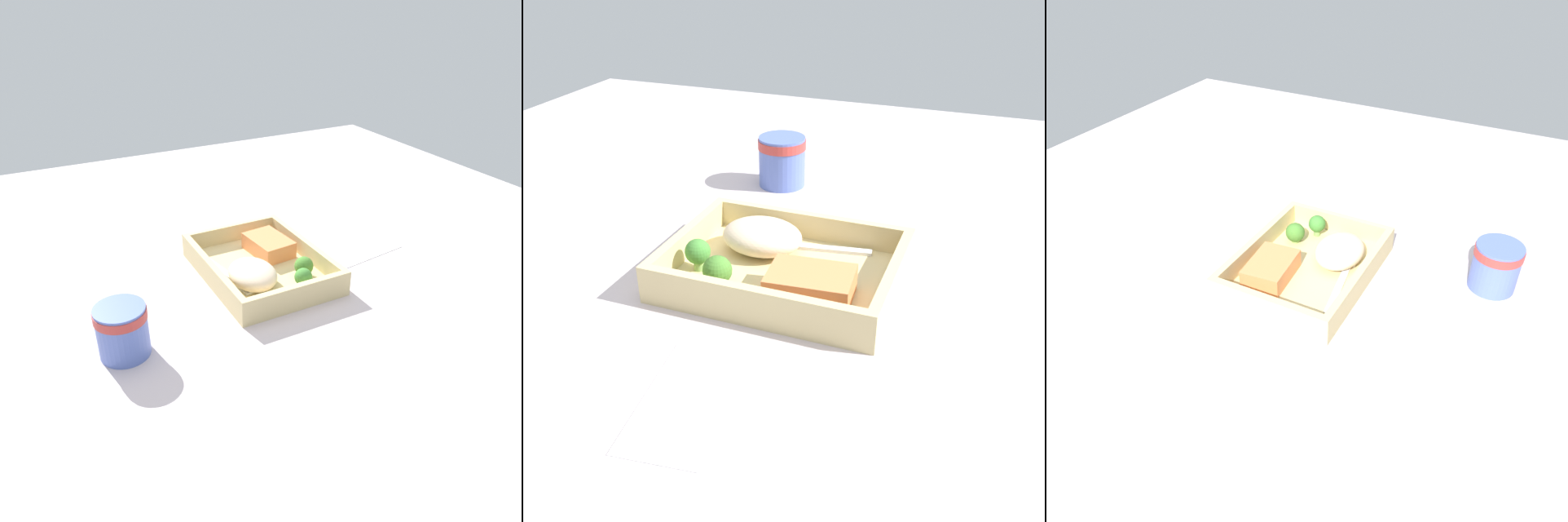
# 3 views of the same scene
# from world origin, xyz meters

# --- Properties ---
(ground_plane) EXTENTS (1.60, 1.60, 0.02)m
(ground_plane) POSITION_xyz_m (0.00, 0.00, -0.01)
(ground_plane) COLOR #BEB0B5
(takeout_tray) EXTENTS (0.27, 0.20, 0.01)m
(takeout_tray) POSITION_xyz_m (0.00, 0.00, 0.01)
(takeout_tray) COLOR #CEB980
(takeout_tray) RESTS_ON ground_plane
(tray_rim) EXTENTS (0.27, 0.20, 0.03)m
(tray_rim) POSITION_xyz_m (0.00, 0.00, 0.03)
(tray_rim) COLOR #CEB980
(tray_rim) RESTS_ON takeout_tray
(salmon_fillet) EXTENTS (0.10, 0.07, 0.03)m
(salmon_fillet) POSITION_xyz_m (-0.05, 0.04, 0.03)
(salmon_fillet) COLOR #EE854E
(salmon_fillet) RESTS_ON takeout_tray
(mashed_potatoes) EXTENTS (0.10, 0.08, 0.04)m
(mashed_potatoes) POSITION_xyz_m (0.04, -0.04, 0.03)
(mashed_potatoes) COLOR beige
(mashed_potatoes) RESTS_ON takeout_tray
(broccoli_floret_1) EXTENTS (0.03, 0.03, 0.04)m
(broccoli_floret_1) POSITION_xyz_m (0.06, 0.05, 0.03)
(broccoli_floret_1) COLOR #8AAF5A
(broccoli_floret_1) RESTS_ON takeout_tray
(broccoli_floret_2) EXTENTS (0.03, 0.03, 0.04)m
(broccoli_floret_2) POSITION_xyz_m (0.10, 0.03, 0.04)
(broccoli_floret_2) COLOR #759D51
(broccoli_floret_2) RESTS_ON takeout_tray
(fork) EXTENTS (0.16, 0.04, 0.00)m
(fork) POSITION_xyz_m (0.00, -0.06, 0.01)
(fork) COLOR silver
(fork) RESTS_ON takeout_tray
(paper_cup) EXTENTS (0.08, 0.08, 0.08)m
(paper_cup) POSITION_xyz_m (0.11, -0.28, 0.04)
(paper_cup) COLOR #5369B8
(paper_cup) RESTS_ON ground_plane
(receipt_slip) EXTENTS (0.10, 0.16, 0.00)m
(receipt_slip) POSITION_xyz_m (0.01, 0.22, 0.00)
(receipt_slip) COLOR white
(receipt_slip) RESTS_ON ground_plane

